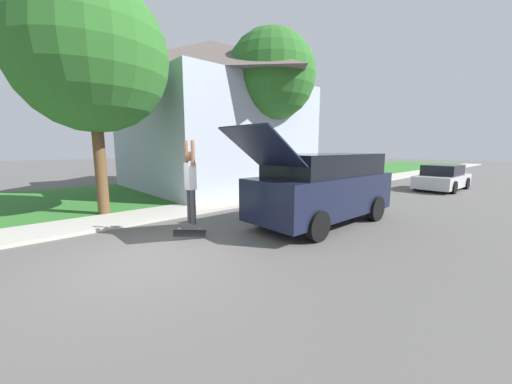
{
  "coord_description": "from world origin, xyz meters",
  "views": [
    {
      "loc": [
        5.71,
        -2.21,
        2.27
      ],
      "look_at": [
        0.1,
        2.8,
        1.1
      ],
      "focal_mm": 20.0,
      "sensor_mm": 36.0,
      "label": 1
    }
  ],
  "objects_px": {
    "skateboarder": "(190,181)",
    "lawn_tree_near": "(91,57)",
    "suv_parked": "(323,187)",
    "lawn_tree_far": "(271,76)",
    "skateboard": "(190,233)",
    "car_down_street": "(442,178)"
  },
  "relations": [
    {
      "from": "car_down_street",
      "to": "skateboard",
      "type": "distance_m",
      "value": 14.62
    },
    {
      "from": "lawn_tree_near",
      "to": "skateboard",
      "type": "xyz_separation_m",
      "value": [
        4.2,
        0.88,
        -4.86
      ]
    },
    {
      "from": "lawn_tree_far",
      "to": "skateboarder",
      "type": "distance_m",
      "value": 8.55
    },
    {
      "from": "lawn_tree_near",
      "to": "skateboarder",
      "type": "relative_size",
      "value": 3.57
    },
    {
      "from": "lawn_tree_near",
      "to": "suv_parked",
      "type": "bearing_deg",
      "value": 40.99
    },
    {
      "from": "lawn_tree_far",
      "to": "lawn_tree_near",
      "type": "bearing_deg",
      "value": -92.73
    },
    {
      "from": "suv_parked",
      "to": "skateboard",
      "type": "xyz_separation_m",
      "value": [
        -1.21,
        -3.82,
        -0.94
      ]
    },
    {
      "from": "lawn_tree_near",
      "to": "skateboarder",
      "type": "xyz_separation_m",
      "value": [
        4.13,
        0.99,
        -3.58
      ]
    },
    {
      "from": "suv_parked",
      "to": "lawn_tree_far",
      "type": "bearing_deg",
      "value": 151.33
    },
    {
      "from": "lawn_tree_near",
      "to": "lawn_tree_far",
      "type": "relative_size",
      "value": 0.96
    },
    {
      "from": "lawn_tree_near",
      "to": "car_down_street",
      "type": "height_order",
      "value": "lawn_tree_near"
    },
    {
      "from": "suv_parked",
      "to": "skateboarder",
      "type": "height_order",
      "value": "suv_parked"
    },
    {
      "from": "lawn_tree_far",
      "to": "car_down_street",
      "type": "bearing_deg",
      "value": 56.57
    },
    {
      "from": "skateboarder",
      "to": "skateboard",
      "type": "distance_m",
      "value": 1.29
    },
    {
      "from": "suv_parked",
      "to": "skateboard",
      "type": "height_order",
      "value": "suv_parked"
    },
    {
      "from": "suv_parked",
      "to": "skateboarder",
      "type": "relative_size",
      "value": 2.73
    },
    {
      "from": "suv_parked",
      "to": "lawn_tree_near",
      "type": "bearing_deg",
      "value": -139.01
    },
    {
      "from": "car_down_street",
      "to": "lawn_tree_near",
      "type": "bearing_deg",
      "value": -109.99
    },
    {
      "from": "lawn_tree_near",
      "to": "suv_parked",
      "type": "xyz_separation_m",
      "value": [
        5.41,
        4.7,
        -3.93
      ]
    },
    {
      "from": "lawn_tree_near",
      "to": "lawn_tree_far",
      "type": "height_order",
      "value": "lawn_tree_far"
    },
    {
      "from": "lawn_tree_near",
      "to": "car_down_street",
      "type": "xyz_separation_m",
      "value": [
        5.61,
        15.43,
        -4.41
      ]
    },
    {
      "from": "skateboarder",
      "to": "lawn_tree_near",
      "type": "bearing_deg",
      "value": -166.48
    }
  ]
}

